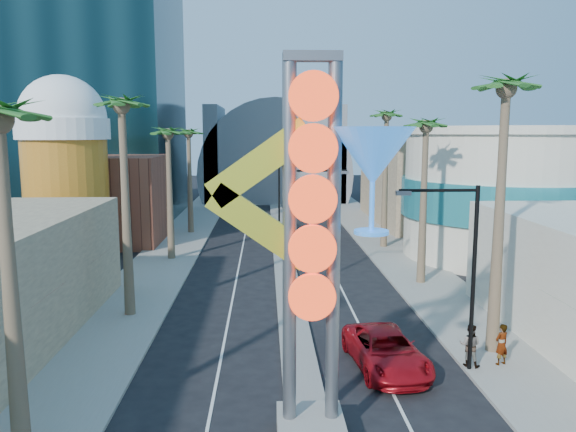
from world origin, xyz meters
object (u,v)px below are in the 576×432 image
object	(u,v)px
red_pickup	(386,351)
pedestrian_a	(502,344)
pedestrian_b	(470,345)
neon_sign	(338,223)

from	to	relation	value
red_pickup	pedestrian_a	size ratio (longest dim) A/B	3.21
pedestrian_a	pedestrian_b	distance (m)	1.43
red_pickup	neon_sign	bearing A→B (deg)	-123.81
pedestrian_a	pedestrian_b	size ratio (longest dim) A/B	0.98
neon_sign	pedestrian_a	world-z (taller)	neon_sign
neon_sign	red_pickup	xyz separation A→B (m)	(2.89, 5.52, -6.49)
neon_sign	red_pickup	size ratio (longest dim) A/B	2.15
red_pickup	pedestrian_a	bearing A→B (deg)	-7.36
pedestrian_a	neon_sign	bearing A→B (deg)	11.51
pedestrian_a	red_pickup	bearing A→B (deg)	-24.09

